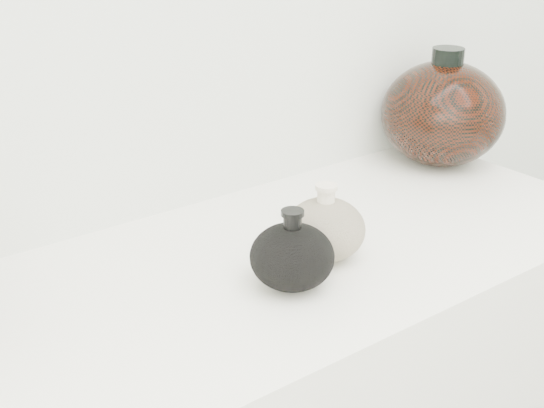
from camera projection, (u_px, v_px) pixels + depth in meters
black_gourd_vase at (292, 256)px, 1.04m from camera, size 0.15×0.15×0.12m
cream_gourd_vase at (325, 229)px, 1.12m from camera, size 0.13×0.13×0.12m
right_round_pot at (443, 113)px, 1.47m from camera, size 0.30×0.30×0.23m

